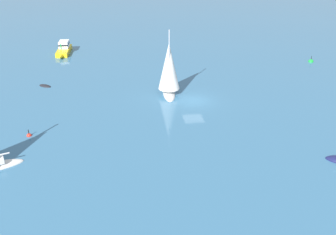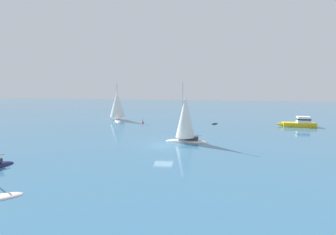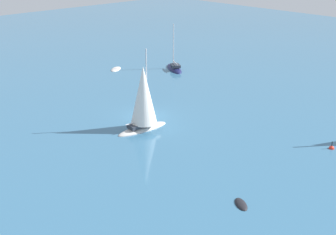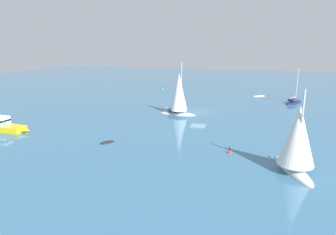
{
  "view_description": "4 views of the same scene",
  "coord_description": "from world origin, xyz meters",
  "px_view_note": "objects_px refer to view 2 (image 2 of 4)",
  "views": [
    {
      "loc": [
        -44.46,
        8.86,
        19.73
      ],
      "look_at": [
        -6.46,
        4.06,
        1.02
      ],
      "focal_mm": 42.25,
      "sensor_mm": 36.0,
      "label": 1
    },
    {
      "loc": [
        5.46,
        -37.64,
        9.13
      ],
      "look_at": [
        -0.52,
        9.02,
        2.57
      ],
      "focal_mm": 31.06,
      "sensor_mm": 36.0,
      "label": 2
    },
    {
      "loc": [
        32.89,
        38.18,
        18.77
      ],
      "look_at": [
        0.31,
        3.81,
        0.92
      ],
      "focal_mm": 51.57,
      "sensor_mm": 36.0,
      "label": 3
    },
    {
      "loc": [
        -9.22,
        50.84,
        11.8
      ],
      "look_at": [
        2.4,
        10.34,
        1.3
      ],
      "focal_mm": 33.35,
      "sensor_mm": 36.0,
      "label": 4
    }
  ],
  "objects_px": {
    "skiff": "(214,124)",
    "mooring_buoy": "(143,123)",
    "cabin_cruiser": "(299,123)",
    "sailboat": "(117,107)",
    "ketch_1": "(186,120)",
    "skiff_1": "(2,197)"
  },
  "relations": [
    {
      "from": "skiff",
      "to": "mooring_buoy",
      "type": "height_order",
      "value": "mooring_buoy"
    },
    {
      "from": "cabin_cruiser",
      "to": "mooring_buoy",
      "type": "bearing_deg",
      "value": 2.24
    },
    {
      "from": "sailboat",
      "to": "mooring_buoy",
      "type": "xyz_separation_m",
      "value": [
        6.17,
        -3.23,
        -2.89
      ]
    },
    {
      "from": "ketch_1",
      "to": "sailboat",
      "type": "bearing_deg",
      "value": -46.62
    },
    {
      "from": "skiff",
      "to": "skiff_1",
      "type": "xyz_separation_m",
      "value": [
        -17.18,
        -37.46,
        0.0
      ]
    },
    {
      "from": "mooring_buoy",
      "to": "skiff",
      "type": "bearing_deg",
      "value": 2.01
    },
    {
      "from": "cabin_cruiser",
      "to": "mooring_buoy",
      "type": "height_order",
      "value": "cabin_cruiser"
    },
    {
      "from": "skiff",
      "to": "cabin_cruiser",
      "type": "distance_m",
      "value": 15.59
    },
    {
      "from": "mooring_buoy",
      "to": "sailboat",
      "type": "bearing_deg",
      "value": 152.34
    },
    {
      "from": "skiff",
      "to": "mooring_buoy",
      "type": "distance_m",
      "value": 14.23
    },
    {
      "from": "sailboat",
      "to": "ketch_1",
      "type": "distance_m",
      "value": 24.83
    },
    {
      "from": "ketch_1",
      "to": "mooring_buoy",
      "type": "bearing_deg",
      "value": -54.96
    },
    {
      "from": "skiff",
      "to": "cabin_cruiser",
      "type": "relative_size",
      "value": 0.28
    },
    {
      "from": "cabin_cruiser",
      "to": "skiff_1",
      "type": "bearing_deg",
      "value": 51.16
    },
    {
      "from": "skiff",
      "to": "skiff_1",
      "type": "distance_m",
      "value": 41.21
    },
    {
      "from": "skiff",
      "to": "sailboat",
      "type": "relative_size",
      "value": 0.25
    },
    {
      "from": "mooring_buoy",
      "to": "ketch_1",
      "type": "bearing_deg",
      "value": -58.78
    },
    {
      "from": "skiff",
      "to": "sailboat",
      "type": "bearing_deg",
      "value": 116.89
    },
    {
      "from": "ketch_1",
      "to": "mooring_buoy",
      "type": "relative_size",
      "value": 9.04
    },
    {
      "from": "cabin_cruiser",
      "to": "ketch_1",
      "type": "relative_size",
      "value": 0.82
    },
    {
      "from": "skiff",
      "to": "ketch_1",
      "type": "relative_size",
      "value": 0.23
    },
    {
      "from": "sailboat",
      "to": "skiff",
      "type": "bearing_deg",
      "value": -117.06
    }
  ]
}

